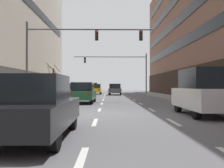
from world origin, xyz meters
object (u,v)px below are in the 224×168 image
object	(u,v)px
car_driving_0	(83,93)
traffic_signal_1	(123,65)
car_driving_1	(115,89)
car_driving_3	(34,107)
car_parked_1	(204,92)
traffic_signal_0	(71,44)
pedestrian_0	(186,88)
taxi_driving_4	(96,89)
taxi_driving_2	(72,90)
street_tree_1	(53,80)
car_driving_5	(64,91)

from	to	relation	value
car_driving_0	traffic_signal_1	bearing A→B (deg)	77.29
car_driving_1	car_driving_3	size ratio (longest dim) A/B	1.02
car_parked_1	traffic_signal_0	distance (m)	13.07
car_driving_1	traffic_signal_1	world-z (taller)	traffic_signal_1
car_driving_3	traffic_signal_0	xyz separation A→B (m)	(-1.20, 14.96, 4.13)
car_driving_3	car_parked_1	xyz separation A→B (m)	(6.51, 5.13, 0.27)
car_driving_0	pedestrian_0	size ratio (longest dim) A/B	2.58
car_driving_3	traffic_signal_0	world-z (taller)	traffic_signal_0
car_driving_1	traffic_signal_0	bearing A→B (deg)	-104.38
car_driving_3	taxi_driving_4	bearing A→B (deg)	90.18
taxi_driving_2	pedestrian_0	distance (m)	17.38
traffic_signal_0	car_driving_1	bearing A→B (deg)	75.62
car_driving_0	traffic_signal_0	distance (m)	4.50
traffic_signal_0	street_tree_1	xyz separation A→B (m)	(-4.69, 14.39, -2.76)
taxi_driving_4	street_tree_1	world-z (taller)	street_tree_1
taxi_driving_4	street_tree_1	bearing A→B (deg)	-136.10
car_driving_5	pedestrian_0	world-z (taller)	pedestrian_0
car_driving_3	taxi_driving_4	xyz separation A→B (m)	(-0.11, 34.91, -0.00)
car_driving_1	pedestrian_0	xyz separation A→B (m)	(6.20, -14.81, 0.32)
traffic_signal_1	street_tree_1	bearing A→B (deg)	-160.72
traffic_signal_0	taxi_driving_4	bearing A→B (deg)	86.86
street_tree_1	car_driving_1	bearing A→B (deg)	12.87
car_parked_1	pedestrian_0	world-z (taller)	car_parked_1
car_driving_1	traffic_signal_1	size ratio (longest dim) A/B	0.40
car_driving_0	car_parked_1	distance (m)	10.74
street_tree_1	car_driving_0	bearing A→B (deg)	-69.69
car_driving_5	car_parked_1	world-z (taller)	car_parked_1
car_driving_5	pedestrian_0	bearing A→B (deg)	-26.28
car_driving_1	car_driving_5	distance (m)	10.68
car_driving_1	street_tree_1	xyz separation A→B (m)	(-8.90, -2.03, 1.36)
traffic_signal_1	car_driving_1	bearing A→B (deg)	-129.90
car_driving_0	traffic_signal_1	xyz separation A→B (m)	(4.35, 19.29, 3.81)
street_tree_1	traffic_signal_0	bearing A→B (deg)	-71.96
car_driving_0	taxi_driving_2	xyz separation A→B (m)	(-3.03, 15.23, 0.02)
car_driving_0	taxi_driving_4	bearing A→B (deg)	90.11
taxi_driving_2	car_driving_1	bearing A→B (deg)	22.58
taxi_driving_4	car_driving_3	bearing A→B (deg)	-89.82
taxi_driving_4	traffic_signal_0	distance (m)	20.40
car_driving_5	street_tree_1	bearing A→B (deg)	112.03
street_tree_1	taxi_driving_4	bearing A→B (deg)	43.90
pedestrian_0	traffic_signal_0	bearing A→B (deg)	-171.21
car_driving_1	traffic_signal_0	xyz separation A→B (m)	(-4.21, -16.42, 4.13)
car_driving_1	taxi_driving_4	bearing A→B (deg)	131.45
taxi_driving_4	car_parked_1	world-z (taller)	car_parked_1
car_parked_1	traffic_signal_1	size ratio (longest dim) A/B	0.40
car_parked_1	street_tree_1	distance (m)	27.23
taxi_driving_4	traffic_signal_0	xyz separation A→B (m)	(-1.09, -19.95, 4.13)
car_driving_1	traffic_signal_0	size ratio (longest dim) A/B	0.42
taxi_driving_4	car_parked_1	distance (m)	30.51
car_driving_3	car_parked_1	size ratio (longest dim) A/B	0.98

